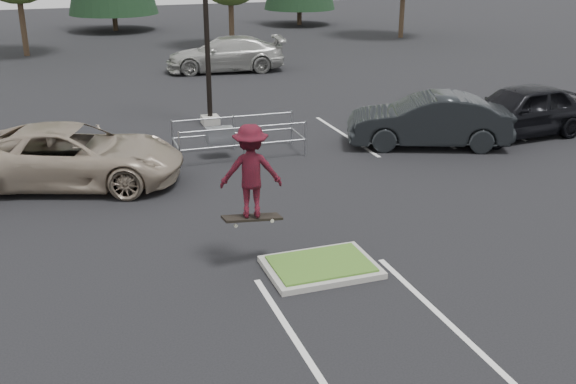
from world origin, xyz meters
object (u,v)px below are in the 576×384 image
object	(u,v)px
skateboarder	(251,172)
car_r_black	(520,111)
car_l_tan	(70,155)
car_far_silver	(226,54)
cart_corral	(224,135)
car_r_charc	(429,120)

from	to	relation	value
skateboarder	car_r_black	distance (m)	12.86
car_l_tan	car_far_silver	bearing A→B (deg)	-9.46
cart_corral	car_far_silver	xyz separation A→B (m)	(3.62, 13.99, 0.16)
car_l_tan	car_r_black	bearing A→B (deg)	-70.93
car_r_black	car_far_silver	xyz separation A→B (m)	(-6.35, 15.00, -0.03)
car_r_black	car_far_silver	size ratio (longest dim) A/B	0.88
car_l_tan	car_r_charc	distance (m)	11.00
cart_corral	skateboarder	distance (m)	7.46
cart_corral	car_r_black	world-z (taller)	car_r_black
cart_corral	car_far_silver	size ratio (longest dim) A/B	0.67
cart_corral	car_far_silver	world-z (taller)	car_far_silver
car_l_tan	car_r_black	xyz separation A→B (m)	(14.50, 0.00, 0.07)
skateboarder	car_l_tan	xyz separation A→B (m)	(-3.30, 6.23, -1.17)
car_r_charc	car_r_black	bearing A→B (deg)	111.25
cart_corral	car_r_black	size ratio (longest dim) A/B	0.76
car_r_charc	car_r_black	world-z (taller)	car_r_black
car_l_tan	car_r_charc	world-z (taller)	car_r_charc
skateboarder	car_r_charc	distance (m)	9.97
cart_corral	car_far_silver	bearing A→B (deg)	76.89
skateboarder	car_r_black	bearing A→B (deg)	-137.71
cart_corral	car_l_tan	size ratio (longest dim) A/B	0.67
cart_corral	car_l_tan	distance (m)	4.65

